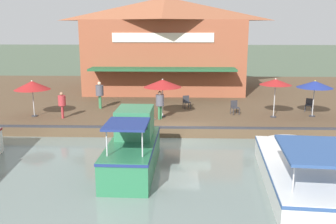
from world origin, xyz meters
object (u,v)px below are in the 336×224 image
at_px(person_near_entrance, 62,102).
at_px(motorboat_nearest_quay, 134,146).
at_px(cafe_chair_mid_patio, 187,101).
at_px(person_at_quay_edge, 100,91).
at_px(patio_umbrella_mid_patio_left, 315,84).
at_px(waterfront_restaurant, 165,43).
at_px(patio_umbrella_near_quay_edge, 32,85).
at_px(cafe_chair_facing_river, 309,104).
at_px(cafe_chair_far_corner_seat, 235,107).
at_px(patio_umbrella_mid_patio_right, 276,82).
at_px(patio_umbrella_by_entrance, 163,83).
at_px(tree_downstream_bank, 223,36).
at_px(person_mid_patio, 160,102).
at_px(motorboat_distant_upstream, 303,166).

distance_m(person_near_entrance, motorboat_nearest_quay, 8.28).
relative_size(cafe_chair_mid_patio, person_at_quay_edge, 0.47).
bearing_deg(person_near_entrance, patio_umbrella_mid_patio_left, 93.29).
bearing_deg(motorboat_nearest_quay, waterfront_restaurant, 177.99).
bearing_deg(person_near_entrance, motorboat_nearest_quay, 38.35).
height_order(patio_umbrella_near_quay_edge, person_at_quay_edge, patio_umbrella_near_quay_edge).
height_order(cafe_chair_facing_river, person_at_quay_edge, person_at_quay_edge).
bearing_deg(cafe_chair_far_corner_seat, person_at_quay_edge, -99.04).
relative_size(patio_umbrella_mid_patio_left, motorboat_nearest_quay, 0.38).
height_order(patio_umbrella_mid_patio_right, cafe_chair_facing_river, patio_umbrella_mid_patio_right).
height_order(patio_umbrella_by_entrance, cafe_chair_far_corner_seat, patio_umbrella_by_entrance).
height_order(patio_umbrella_by_entrance, patio_umbrella_near_quay_edge, patio_umbrella_by_entrance).
bearing_deg(tree_downstream_bank, cafe_chair_mid_patio, -17.51).
distance_m(person_at_quay_edge, person_near_entrance, 3.27).
bearing_deg(person_mid_patio, patio_umbrella_mid_patio_left, 96.06).
bearing_deg(patio_umbrella_near_quay_edge, patio_umbrella_mid_patio_right, 90.92).
bearing_deg(person_near_entrance, patio_umbrella_near_quay_edge, -101.14).
bearing_deg(motorboat_nearest_quay, person_mid_patio, 173.16).
bearing_deg(patio_umbrella_mid_patio_right, person_near_entrance, -87.29).
bearing_deg(patio_umbrella_near_quay_edge, motorboat_distant_upstream, 59.85).
height_order(motorboat_nearest_quay, tree_downstream_bank, tree_downstream_bank).
bearing_deg(waterfront_restaurant, cafe_chair_facing_river, 45.90).
height_order(patio_umbrella_mid_patio_left, tree_downstream_bank, tree_downstream_bank).
bearing_deg(patio_umbrella_mid_patio_right, motorboat_distant_upstream, -5.67).
bearing_deg(patio_umbrella_mid_patio_left, person_mid_patio, -83.94).
height_order(patio_umbrella_mid_patio_left, cafe_chair_far_corner_seat, patio_umbrella_mid_patio_left).
height_order(patio_umbrella_mid_patio_right, person_at_quay_edge, patio_umbrella_mid_patio_right).
bearing_deg(patio_umbrella_near_quay_edge, cafe_chair_far_corner_seat, 94.69).
height_order(person_near_entrance, tree_downstream_bank, tree_downstream_bank).
relative_size(patio_umbrella_by_entrance, person_at_quay_edge, 1.28).
bearing_deg(motorboat_nearest_quay, patio_umbrella_by_entrance, 172.73).
height_order(waterfront_restaurant, motorboat_distant_upstream, waterfront_restaurant).
distance_m(cafe_chair_far_corner_seat, motorboat_distant_upstream, 9.18).
xyz_separation_m(patio_umbrella_by_entrance, tree_downstream_bank, (-14.00, 5.13, 2.51)).
distance_m(patio_umbrella_near_quay_edge, cafe_chair_mid_patio, 9.87).
relative_size(waterfront_restaurant, person_at_quay_edge, 7.40).
relative_size(patio_umbrella_mid_patio_right, person_mid_patio, 1.40).
bearing_deg(patio_umbrella_mid_patio_left, patio_umbrella_mid_patio_right, -83.68).
bearing_deg(person_mid_patio, cafe_chair_facing_river, 103.91).
xyz_separation_m(patio_umbrella_mid_patio_left, tree_downstream_bank, (-13.66, -4.05, 2.58)).
distance_m(patio_umbrella_near_quay_edge, person_at_quay_edge, 4.38).
bearing_deg(patio_umbrella_mid_patio_left, cafe_chair_facing_river, 170.25).
bearing_deg(person_at_quay_edge, cafe_chair_mid_patio, 92.14).
distance_m(cafe_chair_mid_patio, motorboat_nearest_quay, 9.78).
height_order(cafe_chair_far_corner_seat, motorboat_distant_upstream, motorboat_distant_upstream).
distance_m(cafe_chair_mid_patio, person_at_quay_edge, 5.87).
xyz_separation_m(patio_umbrella_mid_patio_left, cafe_chair_mid_patio, (-2.14, -7.69, -1.51)).
bearing_deg(motorboat_distant_upstream, patio_umbrella_mid_patio_right, 174.33).
distance_m(patio_umbrella_mid_patio_left, person_at_quay_edge, 13.67).
height_order(patio_umbrella_mid_patio_left, cafe_chair_mid_patio, patio_umbrella_mid_patio_left).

